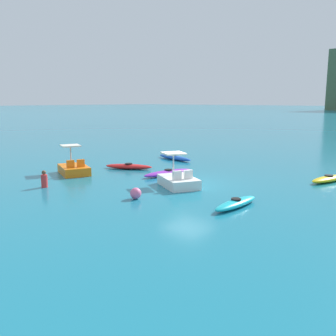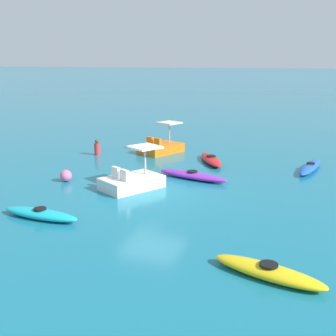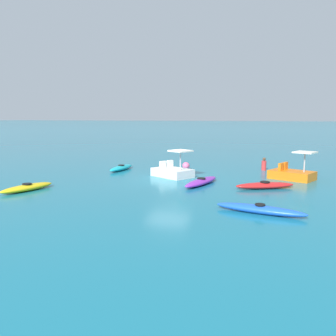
% 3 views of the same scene
% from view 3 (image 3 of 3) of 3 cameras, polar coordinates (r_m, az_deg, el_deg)
% --- Properties ---
extents(ground_plane, '(600.00, 600.00, 0.00)m').
position_cam_3_polar(ground_plane, '(20.44, 0.03, -1.83)').
color(ground_plane, '#19728C').
extents(kayak_blue, '(3.49, 1.11, 0.37)m').
position_cam_3_polar(kayak_blue, '(13.67, 14.87, -6.57)').
color(kayak_blue, blue).
rests_on(kayak_blue, ground_plane).
extents(kayak_cyan, '(0.71, 2.90, 0.37)m').
position_cam_3_polar(kayak_cyan, '(24.07, -7.69, 0.03)').
color(kayak_cyan, '#19B7C6').
rests_on(kayak_cyan, ground_plane).
extents(kayak_red, '(3.07, 2.17, 0.37)m').
position_cam_3_polar(kayak_red, '(18.41, 15.62, -2.77)').
color(kayak_red, red).
rests_on(kayak_red, ground_plane).
extents(kayak_purple, '(1.41, 3.47, 0.37)m').
position_cam_3_polar(kayak_purple, '(18.84, 5.48, -2.25)').
color(kayak_purple, purple).
rests_on(kayak_purple, ground_plane).
extents(kayak_yellow, '(1.38, 2.93, 0.37)m').
position_cam_3_polar(kayak_yellow, '(18.58, -22.12, -2.98)').
color(kayak_yellow, yellow).
rests_on(kayak_yellow, ground_plane).
extents(pedal_boat_orange, '(2.79, 2.30, 1.68)m').
position_cam_3_polar(pedal_boat_orange, '(21.59, 19.72, -0.88)').
color(pedal_boat_orange, orange).
rests_on(pedal_boat_orange, ground_plane).
extents(pedal_boat_white, '(2.82, 2.45, 1.68)m').
position_cam_3_polar(pedal_boat_white, '(21.20, 0.76, -0.55)').
color(pedal_boat_white, white).
rests_on(pedal_boat_white, ground_plane).
extents(buoy_pink, '(0.51, 0.51, 0.51)m').
position_cam_3_polar(buoy_pink, '(24.18, 2.96, 0.36)').
color(buoy_pink, pink).
rests_on(buoy_pink, ground_plane).
extents(person_near_shore, '(0.38, 0.38, 0.88)m').
position_cam_3_polar(person_near_shore, '(24.68, 15.47, 0.54)').
color(person_near_shore, red).
rests_on(person_near_shore, ground_plane).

